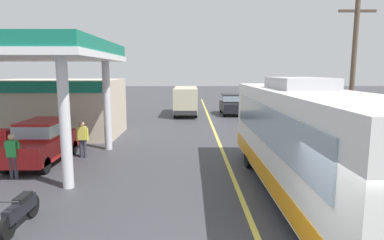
{
  "coord_description": "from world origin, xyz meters",
  "views": [
    {
      "loc": [
        -1.58,
        -5.08,
        3.89
      ],
      "look_at": [
        -1.5,
        10.0,
        1.6
      ],
      "focal_mm": 30.18,
      "sensor_mm": 36.0,
      "label": 1
    }
  ],
  "objects_px": {
    "pedestrian_near_pump": "(82,137)",
    "car_trailing_behind_bus": "(231,103)",
    "motorcycle_parked_forecourt": "(21,210)",
    "pedestrian_by_shop": "(13,154)",
    "car_at_pump": "(43,139)",
    "coach_bus_main": "(307,144)",
    "minibus_opposing_lane": "(186,98)"
  },
  "relations": [
    {
      "from": "coach_bus_main",
      "to": "pedestrian_by_shop",
      "type": "xyz_separation_m",
      "value": [
        -9.96,
        1.93,
        -0.79
      ]
    },
    {
      "from": "coach_bus_main",
      "to": "pedestrian_by_shop",
      "type": "height_order",
      "value": "coach_bus_main"
    },
    {
      "from": "motorcycle_parked_forecourt",
      "to": "pedestrian_by_shop",
      "type": "xyz_separation_m",
      "value": [
        -2.19,
        3.73,
        0.49
      ]
    },
    {
      "from": "pedestrian_by_shop",
      "to": "car_trailing_behind_bus",
      "type": "relative_size",
      "value": 0.4
    },
    {
      "from": "coach_bus_main",
      "to": "pedestrian_near_pump",
      "type": "xyz_separation_m",
      "value": [
        -8.39,
        4.84,
        -0.79
      ]
    },
    {
      "from": "pedestrian_near_pump",
      "to": "car_trailing_behind_bus",
      "type": "relative_size",
      "value": 0.4
    },
    {
      "from": "car_at_pump",
      "to": "pedestrian_by_shop",
      "type": "distance_m",
      "value": 2.14
    },
    {
      "from": "car_trailing_behind_bus",
      "to": "motorcycle_parked_forecourt",
      "type": "bearing_deg",
      "value": -110.32
    },
    {
      "from": "car_at_pump",
      "to": "minibus_opposing_lane",
      "type": "relative_size",
      "value": 0.69
    },
    {
      "from": "motorcycle_parked_forecourt",
      "to": "pedestrian_by_shop",
      "type": "relative_size",
      "value": 1.08
    },
    {
      "from": "minibus_opposing_lane",
      "to": "car_trailing_behind_bus",
      "type": "height_order",
      "value": "minibus_opposing_lane"
    },
    {
      "from": "motorcycle_parked_forecourt",
      "to": "pedestrian_by_shop",
      "type": "bearing_deg",
      "value": 120.42
    },
    {
      "from": "pedestrian_by_shop",
      "to": "coach_bus_main",
      "type": "bearing_deg",
      "value": -10.98
    },
    {
      "from": "coach_bus_main",
      "to": "car_at_pump",
      "type": "xyz_separation_m",
      "value": [
        -9.82,
        4.07,
        -0.71
      ]
    },
    {
      "from": "minibus_opposing_lane",
      "to": "car_trailing_behind_bus",
      "type": "distance_m",
      "value": 4.1
    },
    {
      "from": "car_at_pump",
      "to": "minibus_opposing_lane",
      "type": "distance_m",
      "value": 16.44
    },
    {
      "from": "motorcycle_parked_forecourt",
      "to": "car_trailing_behind_bus",
      "type": "distance_m",
      "value": 22.83
    },
    {
      "from": "pedestrian_by_shop",
      "to": "car_at_pump",
      "type": "bearing_deg",
      "value": 86.33
    },
    {
      "from": "pedestrian_near_pump",
      "to": "car_at_pump",
      "type": "bearing_deg",
      "value": -151.66
    },
    {
      "from": "coach_bus_main",
      "to": "motorcycle_parked_forecourt",
      "type": "distance_m",
      "value": 8.07
    },
    {
      "from": "car_at_pump",
      "to": "pedestrian_by_shop",
      "type": "bearing_deg",
      "value": -93.67
    },
    {
      "from": "car_at_pump",
      "to": "pedestrian_by_shop",
      "type": "relative_size",
      "value": 2.53
    },
    {
      "from": "car_at_pump",
      "to": "motorcycle_parked_forecourt",
      "type": "distance_m",
      "value": 6.24
    },
    {
      "from": "minibus_opposing_lane",
      "to": "pedestrian_near_pump",
      "type": "bearing_deg",
      "value": -107.07
    },
    {
      "from": "coach_bus_main",
      "to": "motorcycle_parked_forecourt",
      "type": "xyz_separation_m",
      "value": [
        -7.77,
        -1.79,
        -1.28
      ]
    },
    {
      "from": "car_at_pump",
      "to": "car_trailing_behind_bus",
      "type": "height_order",
      "value": "same"
    },
    {
      "from": "car_at_pump",
      "to": "car_trailing_behind_bus",
      "type": "distance_m",
      "value": 18.46
    },
    {
      "from": "minibus_opposing_lane",
      "to": "pedestrian_near_pump",
      "type": "xyz_separation_m",
      "value": [
        -4.47,
        -14.57,
        -0.54
      ]
    },
    {
      "from": "coach_bus_main",
      "to": "minibus_opposing_lane",
      "type": "distance_m",
      "value": 19.8
    },
    {
      "from": "car_at_pump",
      "to": "coach_bus_main",
      "type": "bearing_deg",
      "value": -22.51
    },
    {
      "from": "pedestrian_near_pump",
      "to": "pedestrian_by_shop",
      "type": "relative_size",
      "value": 1.0
    },
    {
      "from": "pedestrian_near_pump",
      "to": "car_trailing_behind_bus",
      "type": "height_order",
      "value": "car_trailing_behind_bus"
    }
  ]
}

